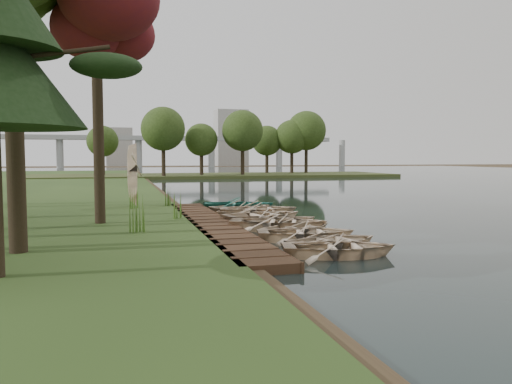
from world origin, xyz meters
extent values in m
plane|color=#3D2F1D|center=(0.00, 0.00, 0.00)|extent=(300.00, 300.00, 0.00)
cube|color=black|center=(30.00, 20.00, 0.03)|extent=(130.00, 200.00, 0.05)
cube|color=#3A2516|center=(-1.60, 0.00, 0.15)|extent=(1.60, 16.00, 0.30)
cube|color=#3B441E|center=(8.00, 50.00, 0.23)|extent=(50.00, 14.00, 0.45)
cylinder|color=black|center=(-15.33, 50.00, 2.85)|extent=(0.50, 0.50, 4.80)
sphere|color=#2E4316|center=(-15.33, 50.00, 6.45)|extent=(5.60, 5.60, 5.60)
cylinder|color=black|center=(-8.67, 50.00, 2.85)|extent=(0.50, 0.50, 4.80)
sphere|color=#2E4316|center=(-8.67, 50.00, 6.45)|extent=(5.60, 5.60, 5.60)
cylinder|color=black|center=(-2.00, 50.00, 2.85)|extent=(0.50, 0.50, 4.80)
sphere|color=#2E4316|center=(-2.00, 50.00, 6.45)|extent=(5.60, 5.60, 5.60)
cylinder|color=black|center=(4.67, 50.00, 2.85)|extent=(0.50, 0.50, 4.80)
sphere|color=#2E4316|center=(4.67, 50.00, 6.45)|extent=(5.60, 5.60, 5.60)
cylinder|color=black|center=(11.33, 50.00, 2.85)|extent=(0.50, 0.50, 4.80)
sphere|color=#2E4316|center=(11.33, 50.00, 6.45)|extent=(5.60, 5.60, 5.60)
cylinder|color=black|center=(18.00, 50.00, 2.85)|extent=(0.50, 0.50, 4.80)
sphere|color=#2E4316|center=(18.00, 50.00, 6.45)|extent=(5.60, 5.60, 5.60)
cylinder|color=black|center=(24.67, 50.00, 2.85)|extent=(0.50, 0.50, 4.80)
sphere|color=#2E4316|center=(24.67, 50.00, 6.45)|extent=(5.60, 5.60, 5.60)
cube|color=#A5A5A0|center=(10.00, 120.00, 8.00)|extent=(90.00, 4.00, 1.20)
cylinder|color=#A5A5A0|center=(-20.00, 120.00, 4.00)|extent=(1.80, 1.80, 8.00)
cylinder|color=#A5A5A0|center=(0.00, 120.00, 4.00)|extent=(1.80, 1.80, 8.00)
cylinder|color=#A5A5A0|center=(20.00, 120.00, 4.00)|extent=(1.80, 1.80, 8.00)
cylinder|color=#A5A5A0|center=(40.00, 120.00, 4.00)|extent=(1.80, 1.80, 8.00)
cylinder|color=#A5A5A0|center=(60.00, 120.00, 4.00)|extent=(1.80, 1.80, 8.00)
cube|color=#A5A5A0|center=(30.00, 140.00, 9.00)|extent=(10.00, 8.00, 18.00)
cube|color=#A5A5A0|center=(-5.00, 145.00, 6.00)|extent=(8.00, 8.00, 12.00)
imported|color=beige|center=(0.86, -6.36, 0.38)|extent=(3.63, 2.93, 0.67)
imported|color=beige|center=(1.21, -5.27, 0.37)|extent=(3.42, 2.74, 0.63)
imported|color=beige|center=(0.94, -3.60, 0.39)|extent=(3.65, 2.89, 0.68)
imported|color=beige|center=(1.19, -2.28, 0.37)|extent=(3.70, 3.27, 0.64)
imported|color=beige|center=(0.75, -1.15, 0.43)|extent=(4.39, 3.79, 0.76)
imported|color=beige|center=(1.25, -0.12, 0.37)|extent=(3.40, 2.68, 0.64)
imported|color=beige|center=(0.86, 1.30, 0.42)|extent=(4.04, 3.26, 0.74)
imported|color=beige|center=(0.77, 2.57, 0.39)|extent=(3.97, 3.51, 0.68)
imported|color=beige|center=(1.29, 3.56, 0.44)|extent=(4.00, 3.07, 0.77)
imported|color=beige|center=(0.83, 5.13, 0.38)|extent=(3.57, 2.83, 0.67)
imported|color=#318873|center=(0.95, 6.23, 0.43)|extent=(4.14, 3.35, 0.76)
imported|color=beige|center=(-4.28, 7.31, 0.63)|extent=(3.31, 2.42, 0.67)
cylinder|color=black|center=(-7.65, -4.73, 5.92)|extent=(0.46, 0.46, 11.24)
cylinder|color=black|center=(-5.77, 0.86, 4.24)|extent=(0.40, 0.40, 7.88)
ellipsoid|color=maroon|center=(-5.77, 0.86, 8.18)|extent=(3.46, 3.46, 2.94)
cylinder|color=black|center=(-9.32, 3.64, 5.91)|extent=(0.46, 0.46, 11.22)
cone|color=#3F661E|center=(-4.47, -1.96, 0.86)|extent=(0.60, 0.60, 1.12)
cone|color=#3F661E|center=(-2.81, 1.57, 0.85)|extent=(0.60, 0.60, 1.10)
cone|color=#3F661E|center=(-4.35, 6.23, 0.87)|extent=(0.60, 0.60, 1.15)
cone|color=#3F661E|center=(-2.60, 7.21, 0.77)|extent=(0.60, 0.60, 0.95)
camera|label=1|loc=(-5.01, -19.03, 2.82)|focal=35.00mm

